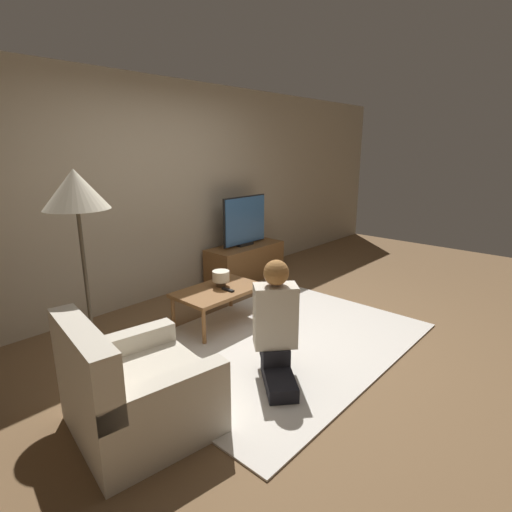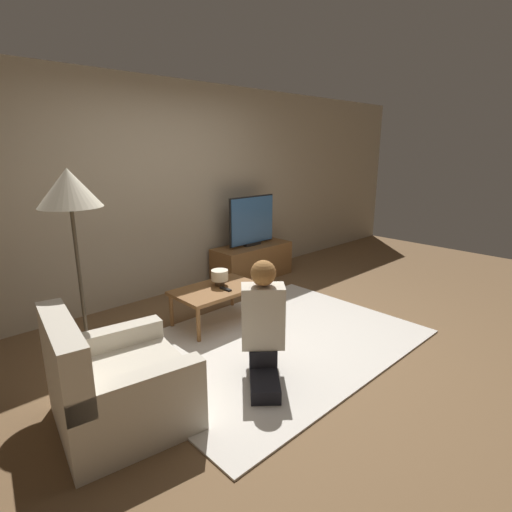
{
  "view_description": "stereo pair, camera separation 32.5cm",
  "coord_description": "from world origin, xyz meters",
  "px_view_note": "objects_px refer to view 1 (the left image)",
  "views": [
    {
      "loc": [
        -2.76,
        -2.16,
        1.82
      ],
      "look_at": [
        0.37,
        0.65,
        0.67
      ],
      "focal_mm": 28.0,
      "sensor_mm": 36.0,
      "label": 1
    },
    {
      "loc": [
        -2.53,
        -2.39,
        1.82
      ],
      "look_at": [
        0.37,
        0.65,
        0.67
      ],
      "focal_mm": 28.0,
      "sensor_mm": 36.0,
      "label": 2
    }
  ],
  "objects_px": {
    "tv": "(245,221)",
    "armchair": "(136,393)",
    "person_kneeling": "(276,321)",
    "table_lamp": "(221,277)",
    "coffee_table": "(218,293)",
    "floor_lamp": "(76,198)"
  },
  "relations": [
    {
      "from": "tv",
      "to": "armchair",
      "type": "bearing_deg",
      "value": -149.24
    },
    {
      "from": "person_kneeling",
      "to": "table_lamp",
      "type": "relative_size",
      "value": 5.4
    },
    {
      "from": "tv",
      "to": "armchair",
      "type": "height_order",
      "value": "tv"
    },
    {
      "from": "tv",
      "to": "armchair",
      "type": "relative_size",
      "value": 0.81
    },
    {
      "from": "armchair",
      "to": "person_kneeling",
      "type": "distance_m",
      "value": 1.16
    },
    {
      "from": "coffee_table",
      "to": "table_lamp",
      "type": "bearing_deg",
      "value": 26.04
    },
    {
      "from": "tv",
      "to": "table_lamp",
      "type": "relative_size",
      "value": 4.43
    },
    {
      "from": "floor_lamp",
      "to": "table_lamp",
      "type": "bearing_deg",
      "value": 0.22
    },
    {
      "from": "tv",
      "to": "table_lamp",
      "type": "xyz_separation_m",
      "value": [
        -1.24,
        -0.83,
        -0.33
      ]
    },
    {
      "from": "armchair",
      "to": "coffee_table",
      "type": "bearing_deg",
      "value": -52.55
    },
    {
      "from": "person_kneeling",
      "to": "tv",
      "type": "bearing_deg",
      "value": -89.95
    },
    {
      "from": "floor_lamp",
      "to": "armchair",
      "type": "xyz_separation_m",
      "value": [
        -0.13,
        -0.83,
        -1.19
      ]
    },
    {
      "from": "tv",
      "to": "table_lamp",
      "type": "bearing_deg",
      "value": -146.3
    },
    {
      "from": "person_kneeling",
      "to": "table_lamp",
      "type": "height_order",
      "value": "person_kneeling"
    },
    {
      "from": "coffee_table",
      "to": "armchair",
      "type": "bearing_deg",
      "value": -151.63
    },
    {
      "from": "tv",
      "to": "floor_lamp",
      "type": "xyz_separation_m",
      "value": [
        -2.67,
        -0.83,
        0.63
      ]
    },
    {
      "from": "tv",
      "to": "person_kneeling",
      "type": "relative_size",
      "value": 0.82
    },
    {
      "from": "armchair",
      "to": "person_kneeling",
      "type": "height_order",
      "value": "person_kneeling"
    },
    {
      "from": "floor_lamp",
      "to": "table_lamp",
      "type": "xyz_separation_m",
      "value": [
        1.42,
        0.01,
        -0.96
      ]
    },
    {
      "from": "coffee_table",
      "to": "floor_lamp",
      "type": "bearing_deg",
      "value": 178.66
    },
    {
      "from": "tv",
      "to": "table_lamp",
      "type": "height_order",
      "value": "tv"
    },
    {
      "from": "floor_lamp",
      "to": "armchair",
      "type": "bearing_deg",
      "value": -98.88
    }
  ]
}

